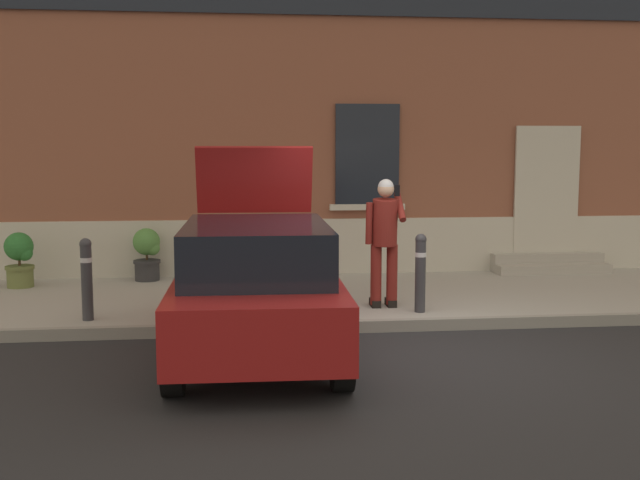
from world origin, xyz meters
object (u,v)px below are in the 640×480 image
Objects in this scene: bollard_far_left at (87,276)px; planter_charcoal at (147,253)px; planter_olive at (20,258)px; bollard_near_person at (420,270)px; person_on_phone at (385,235)px; hatchback_car_red at (257,285)px.

bollard_far_left is 2.91m from planter_charcoal.
planter_olive is 1.00× the size of planter_charcoal.
bollard_near_person is 4.29m from bollard_far_left.
person_on_phone is at bearing -21.86° from planter_olive.
hatchback_car_red reaches higher than planter_olive.
bollard_far_left is 3.91m from person_on_phone.
hatchback_car_red reaches higher than bollard_far_left.
person_on_phone is (-0.42, 0.34, 0.44)m from bollard_near_person.
planter_olive is at bearing 156.70° from bollard_near_person.
planter_charcoal is (0.43, 2.88, -0.11)m from bollard_far_left.
person_on_phone reaches higher than planter_charcoal.
hatchback_car_red is 4.51m from planter_charcoal.
bollard_near_person reaches higher than planter_olive.
bollard_near_person is 0.60× the size of person_on_phone.
hatchback_car_red is 3.92× the size of bollard_far_left.
bollard_near_person and bollard_far_left have the same top height.
bollard_far_left is (-4.29, 0.00, 0.00)m from bollard_near_person.
person_on_phone is at bearing 42.89° from hatchback_car_red.
bollard_near_person is at bearing 0.00° from bollard_far_left.
bollard_near_person is at bearing -32.43° from person_on_phone.
planter_charcoal is at bearing 11.75° from planter_olive.
bollard_near_person is at bearing -36.74° from planter_charcoal.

